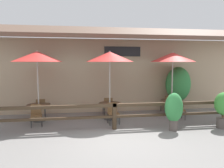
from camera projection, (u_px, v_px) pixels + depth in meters
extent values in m
plane|color=slate|center=(120.00, 139.00, 7.02)|extent=(60.00, 60.00, 0.00)
cube|color=tan|center=(104.00, 76.00, 10.98)|extent=(14.00, 0.40, 3.60)
cube|color=brown|center=(105.00, 32.00, 10.24)|extent=(14.28, 1.48, 0.70)
cube|color=black|center=(123.00, 51.00, 10.77)|extent=(1.80, 0.04, 0.48)
cube|color=#3D2D1E|center=(114.00, 105.00, 7.97)|extent=(10.40, 0.14, 0.11)
cube|color=#3D2D1E|center=(114.00, 117.00, 8.01)|extent=(10.40, 0.10, 0.09)
cube|color=#3D2D1E|center=(114.00, 117.00, 8.01)|extent=(0.14, 0.14, 0.95)
cylinder|color=#B7B2A8|center=(38.00, 91.00, 9.05)|extent=(0.06, 0.06, 2.55)
cone|color=red|center=(37.00, 56.00, 8.92)|extent=(2.05, 2.05, 0.43)
sphere|color=#B2ADA3|center=(37.00, 51.00, 8.90)|extent=(0.07, 0.07, 0.07)
cylinder|color=#4C3826|center=(39.00, 105.00, 9.11)|extent=(0.97, 0.97, 0.05)
cylinder|color=#333333|center=(39.00, 113.00, 9.15)|extent=(0.07, 0.07, 0.66)
cylinder|color=#333333|center=(39.00, 121.00, 9.18)|extent=(0.53, 0.53, 0.03)
cube|color=brown|center=(36.00, 116.00, 8.39)|extent=(0.49, 0.49, 0.05)
cube|color=brown|center=(36.00, 109.00, 8.54)|extent=(0.40, 0.11, 0.40)
cylinder|color=#2D2D2D|center=(31.00, 123.00, 8.17)|extent=(0.04, 0.04, 0.38)
cylinder|color=#2D2D2D|center=(42.00, 122.00, 8.29)|extent=(0.04, 0.04, 0.38)
cylinder|color=#2D2D2D|center=(31.00, 121.00, 8.52)|extent=(0.04, 0.04, 0.38)
cylinder|color=#2D2D2D|center=(42.00, 120.00, 8.65)|extent=(0.04, 0.04, 0.38)
cube|color=brown|center=(41.00, 108.00, 9.89)|extent=(0.49, 0.49, 0.05)
cube|color=brown|center=(41.00, 104.00, 9.69)|extent=(0.40, 0.11, 0.40)
cylinder|color=#2D2D2D|center=(45.00, 111.00, 10.15)|extent=(0.04, 0.04, 0.38)
cylinder|color=#2D2D2D|center=(36.00, 112.00, 10.02)|extent=(0.04, 0.04, 0.38)
cylinder|color=#2D2D2D|center=(45.00, 113.00, 9.79)|extent=(0.04, 0.04, 0.38)
cylinder|color=#2D2D2D|center=(36.00, 114.00, 9.66)|extent=(0.04, 0.04, 0.38)
cylinder|color=#B7B2A8|center=(110.00, 90.00, 9.40)|extent=(0.06, 0.06, 2.55)
cone|color=red|center=(110.00, 57.00, 9.26)|extent=(2.05, 2.05, 0.43)
sphere|color=#B2ADA3|center=(110.00, 52.00, 9.24)|extent=(0.07, 0.07, 0.07)
cylinder|color=#4C3826|center=(110.00, 104.00, 9.45)|extent=(0.97, 0.97, 0.05)
cylinder|color=#333333|center=(110.00, 112.00, 9.49)|extent=(0.07, 0.07, 0.66)
cylinder|color=#333333|center=(110.00, 119.00, 9.52)|extent=(0.53, 0.53, 0.03)
cube|color=brown|center=(113.00, 114.00, 8.73)|extent=(0.46, 0.46, 0.05)
cube|color=brown|center=(112.00, 107.00, 8.89)|extent=(0.40, 0.08, 0.40)
cylinder|color=#2D2D2D|center=(110.00, 121.00, 8.52)|extent=(0.04, 0.04, 0.38)
cylinder|color=#2D2D2D|center=(119.00, 120.00, 8.61)|extent=(0.04, 0.04, 0.38)
cylinder|color=#2D2D2D|center=(108.00, 118.00, 8.88)|extent=(0.04, 0.04, 0.38)
cylinder|color=#2D2D2D|center=(117.00, 118.00, 8.98)|extent=(0.04, 0.04, 0.38)
cube|color=brown|center=(108.00, 106.00, 10.24)|extent=(0.43, 0.43, 0.05)
cube|color=brown|center=(108.00, 102.00, 10.03)|extent=(0.40, 0.05, 0.40)
cylinder|color=#2D2D2D|center=(111.00, 110.00, 10.48)|extent=(0.04, 0.04, 0.38)
cylinder|color=#2D2D2D|center=(103.00, 110.00, 10.41)|extent=(0.04, 0.04, 0.38)
cylinder|color=#2D2D2D|center=(112.00, 112.00, 10.11)|extent=(0.04, 0.04, 0.38)
cylinder|color=#2D2D2D|center=(104.00, 112.00, 10.04)|extent=(0.04, 0.04, 0.38)
cylinder|color=#B7B2A8|center=(172.00, 88.00, 10.12)|extent=(0.06, 0.06, 2.55)
cone|color=red|center=(173.00, 57.00, 9.98)|extent=(2.05, 2.05, 0.43)
sphere|color=#B2ADA3|center=(173.00, 52.00, 9.96)|extent=(0.07, 0.07, 0.07)
cylinder|color=#4C3826|center=(172.00, 101.00, 10.17)|extent=(0.97, 0.97, 0.05)
cylinder|color=#333333|center=(171.00, 108.00, 10.21)|extent=(0.07, 0.07, 0.66)
cylinder|color=#333333|center=(171.00, 115.00, 10.24)|extent=(0.53, 0.53, 0.03)
cube|color=brown|center=(179.00, 110.00, 9.42)|extent=(0.44, 0.44, 0.05)
cube|color=brown|center=(178.00, 104.00, 9.59)|extent=(0.40, 0.06, 0.40)
cylinder|color=#2D2D2D|center=(177.00, 116.00, 9.24)|extent=(0.04, 0.04, 0.38)
cylinder|color=#2D2D2D|center=(185.00, 116.00, 9.27)|extent=(0.04, 0.04, 0.38)
cylinder|color=#2D2D2D|center=(173.00, 114.00, 9.61)|extent=(0.04, 0.04, 0.38)
cylinder|color=#2D2D2D|center=(181.00, 114.00, 9.65)|extent=(0.04, 0.04, 0.38)
cube|color=brown|center=(166.00, 103.00, 10.99)|extent=(0.50, 0.50, 0.05)
cube|color=brown|center=(169.00, 99.00, 10.79)|extent=(0.40, 0.12, 0.40)
cylinder|color=#2D2D2D|center=(167.00, 107.00, 11.26)|extent=(0.04, 0.04, 0.38)
cylinder|color=#2D2D2D|center=(161.00, 107.00, 11.12)|extent=(0.04, 0.04, 0.38)
cylinder|color=#2D2D2D|center=(172.00, 108.00, 10.91)|extent=(0.04, 0.04, 0.38)
cylinder|color=#2D2D2D|center=(165.00, 109.00, 10.77)|extent=(0.04, 0.04, 0.38)
cylinder|color=#564C47|center=(173.00, 125.00, 7.88)|extent=(0.30, 0.30, 0.39)
cylinder|color=#564C47|center=(174.00, 120.00, 7.86)|extent=(0.32, 0.32, 0.04)
ellipsoid|color=#338442|center=(174.00, 108.00, 7.82)|extent=(0.65, 0.58, 1.06)
cylinder|color=#564C47|center=(222.00, 123.00, 8.19)|extent=(0.42, 0.42, 0.38)
cylinder|color=#564C47|center=(223.00, 118.00, 8.17)|extent=(0.45, 0.45, 0.04)
cylinder|color=brown|center=(223.00, 115.00, 8.16)|extent=(0.08, 0.08, 0.26)
ellipsoid|color=#3D8E38|center=(223.00, 104.00, 8.12)|extent=(0.65, 0.59, 0.85)
cylinder|color=brown|center=(177.00, 108.00, 11.05)|extent=(0.59, 0.59, 0.28)
cylinder|color=brown|center=(177.00, 106.00, 11.04)|extent=(0.64, 0.64, 0.04)
cylinder|color=brown|center=(178.00, 101.00, 11.02)|extent=(0.11, 0.11, 0.52)
ellipsoid|color=#338442|center=(178.00, 84.00, 10.93)|extent=(1.24, 1.12, 1.73)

